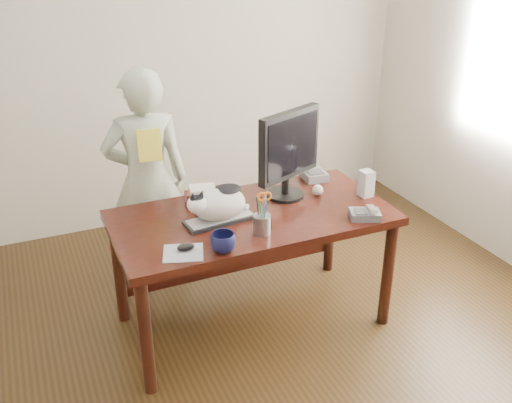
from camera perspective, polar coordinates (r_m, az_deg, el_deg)
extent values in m
plane|color=black|center=(3.26, 4.06, -17.57)|extent=(4.50, 4.50, 0.00)
plane|color=beige|center=(4.58, -8.83, 14.16)|extent=(4.00, 0.00, 4.00)
cube|color=black|center=(3.29, -0.35, -1.63)|extent=(1.60, 0.80, 0.05)
cylinder|color=black|center=(3.03, -10.97, -13.21)|extent=(0.07, 0.07, 0.70)
cylinder|color=black|center=(3.55, 13.02, -7.09)|extent=(0.07, 0.07, 0.70)
cylinder|color=black|center=(3.59, -13.55, -6.82)|extent=(0.07, 0.07, 0.70)
cylinder|color=black|center=(4.03, 7.44, -2.44)|extent=(0.07, 0.07, 0.70)
cube|color=black|center=(3.74, -2.52, -3.77)|extent=(1.45, 0.03, 0.50)
cube|color=black|center=(3.20, -3.65, -1.83)|extent=(0.41, 0.20, 0.02)
cube|color=#9C9BA0|center=(3.19, -3.66, -1.64)|extent=(0.38, 0.17, 0.00)
ellipsoid|color=white|center=(3.15, -3.70, -0.27)|extent=(0.32, 0.22, 0.19)
ellipsoid|color=white|center=(3.07, -5.92, -0.30)|extent=(0.12, 0.12, 0.10)
ellipsoid|color=black|center=(3.05, -5.95, 0.26)|extent=(0.08, 0.08, 0.04)
cone|color=black|center=(3.03, -6.32, 0.51)|extent=(0.06, 0.05, 0.06)
cone|color=black|center=(3.04, -5.47, 0.71)|extent=(0.06, 0.05, 0.06)
ellipsoid|color=black|center=(3.14, -2.88, 1.25)|extent=(0.17, 0.15, 0.04)
cylinder|color=white|center=(3.28, -1.75, -0.40)|extent=(0.10, 0.12, 0.04)
cylinder|color=black|center=(3.50, 2.94, 0.70)|extent=(0.31, 0.31, 0.02)
cylinder|color=black|center=(3.47, 2.97, 1.65)|extent=(0.06, 0.06, 0.11)
cube|color=black|center=(3.36, 3.35, 5.70)|extent=(0.46, 0.24, 0.40)
cube|color=black|center=(3.34, 3.72, 5.59)|extent=(0.40, 0.18, 0.34)
cylinder|color=gray|center=(3.05, 0.59, -2.30)|extent=(0.11, 0.11, 0.11)
cylinder|color=black|center=(3.01, 0.19, -0.74)|extent=(0.03, 0.03, 0.16)
cylinder|color=blue|center=(3.00, 0.96, -0.84)|extent=(0.03, 0.03, 0.16)
cylinder|color=red|center=(3.02, 0.49, -0.63)|extent=(0.01, 0.04, 0.16)
cylinder|color=#187C30|center=(2.99, 0.50, -0.93)|extent=(0.02, 0.03, 0.16)
cylinder|color=#A7A7AC|center=(3.00, 0.78, -0.62)|extent=(0.02, 0.03, 0.12)
cylinder|color=#A7A7AC|center=(3.00, 0.94, -0.60)|extent=(0.02, 0.03, 0.12)
torus|color=orange|center=(2.97, 0.56, 0.46)|extent=(0.05, 0.02, 0.05)
torus|color=orange|center=(2.98, 1.14, 0.53)|extent=(0.05, 0.02, 0.05)
cube|color=#A0A3AB|center=(2.91, -7.29, -5.11)|extent=(0.25, 0.23, 0.00)
ellipsoid|color=black|center=(2.92, -7.04, -4.53)|extent=(0.10, 0.08, 0.04)
imported|color=#0D0F34|center=(2.88, -3.33, -4.12)|extent=(0.18, 0.18, 0.10)
cube|color=#5C5C61|center=(3.28, 10.83, -1.29)|extent=(0.20, 0.18, 0.04)
cube|color=#404043|center=(3.26, 10.41, -0.99)|extent=(0.09, 0.10, 0.01)
cube|color=#A7A7AC|center=(3.28, 11.48, -0.72)|extent=(0.09, 0.15, 0.05)
cube|color=#9E9EA1|center=(3.53, 10.94, 1.78)|extent=(0.08, 0.09, 0.16)
sphere|color=beige|center=(3.52, 6.20, 1.16)|extent=(0.07, 0.07, 0.07)
cube|color=#461217|center=(3.44, -5.15, 0.37)|extent=(0.28, 0.23, 0.04)
cube|color=#56321D|center=(3.42, -4.99, 0.88)|extent=(0.26, 0.24, 0.03)
cube|color=white|center=(3.42, -5.38, 1.30)|extent=(0.17, 0.15, 0.02)
cube|color=#5C5C61|center=(3.76, 5.74, 2.71)|extent=(0.16, 0.20, 0.05)
cube|color=#404043|center=(3.73, 5.93, 2.96)|extent=(0.10, 0.10, 0.01)
imported|color=beige|center=(3.78, -10.86, 2.03)|extent=(0.59, 0.43, 1.49)
cube|color=yellow|center=(3.52, -10.60, 5.56)|extent=(0.15, 0.10, 0.20)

